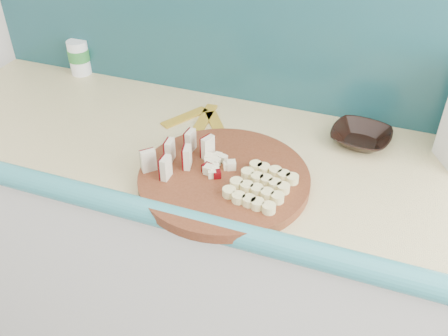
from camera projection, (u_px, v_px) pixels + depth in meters
kitchen_counter at (280, 279)px, 1.57m from camera, size 2.20×0.63×0.91m
backsplash at (324, 32)px, 1.37m from camera, size 2.20×0.02×0.50m
cutting_board at (224, 179)px, 1.23m from camera, size 0.50×0.50×0.03m
apple_wedges at (178, 154)px, 1.24m from camera, size 0.14×0.17×0.06m
apple_chunks at (215, 167)px, 1.23m from camera, size 0.07×0.07×0.02m
banana_slices at (261, 186)px, 1.17m from camera, size 0.16×0.18×0.02m
brown_bowl at (361, 137)px, 1.36m from camera, size 0.18×0.18×0.04m
canister at (79, 57)px, 1.69m from camera, size 0.07×0.07×0.12m
banana_peel at (202, 120)px, 1.47m from camera, size 0.22×0.18×0.01m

